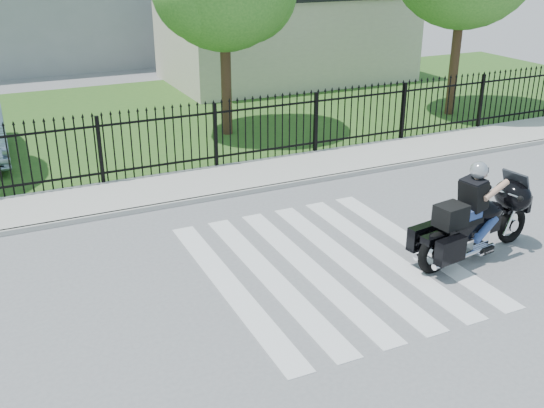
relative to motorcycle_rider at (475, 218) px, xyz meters
name	(u,v)px	position (x,y,z in m)	size (l,w,h in m)	color
ground	(328,265)	(-2.65, 0.88, -0.82)	(120.00, 120.00, 0.00)	slate
crosswalk	(328,264)	(-2.65, 0.88, -0.81)	(5.00, 5.50, 0.01)	silver
sidewalk	(230,179)	(-2.65, 5.88, -0.76)	(40.00, 2.00, 0.12)	#ADAAA3
curb	(246,192)	(-2.65, 4.88, -0.76)	(40.00, 0.12, 0.12)	#ADAAA3
grass_strip	(156,117)	(-2.65, 12.88, -0.81)	(40.00, 12.00, 0.02)	#2C561D
iron_fence	(215,137)	(-2.65, 6.88, 0.08)	(26.00, 0.04, 1.80)	black
building_low	(286,38)	(4.35, 16.88, 0.93)	(10.00, 6.00, 3.50)	beige
motorcycle_rider	(475,218)	(0.00, 0.00, 0.00)	(3.01, 1.25, 2.00)	black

